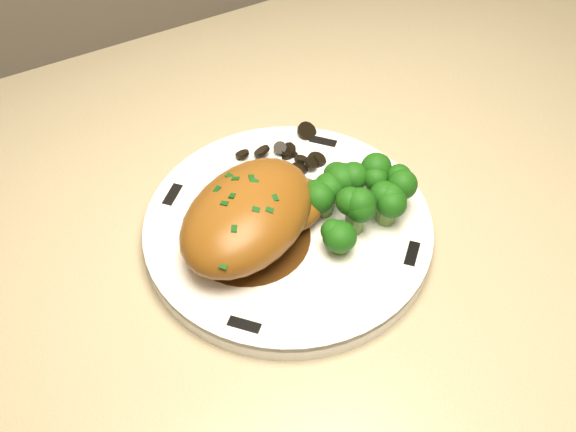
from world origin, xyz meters
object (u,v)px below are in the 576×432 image
counter (322,402)px  chicken_breast (253,215)px  plate (288,230)px  broccoli_florets (362,198)px

counter → chicken_breast: (-0.10, -0.03, 0.47)m
plate → chicken_breast: size_ratio=1.49×
plate → chicken_breast: (-0.03, 0.00, 0.03)m
counter → broccoli_florets: counter is taller
counter → chicken_breast: bearing=-164.0°
plate → broccoli_florets: broccoli_florets is taller
plate → counter: bearing=24.1°
plate → broccoli_florets: 0.07m
counter → broccoli_florets: bearing=-101.9°
counter → plate: size_ratio=8.15×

